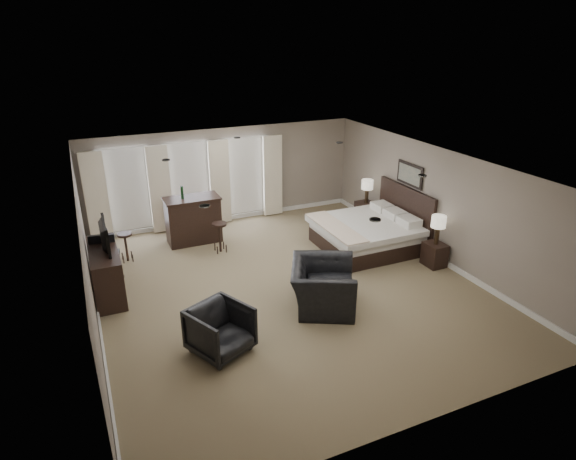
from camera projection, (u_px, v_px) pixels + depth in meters
name	position (u px, v px, depth m)	size (l,w,h in m)	color
room	(287.00, 229.00, 9.64)	(7.60, 8.60, 2.64)	#78694C
window_bay	(190.00, 185.00, 12.76)	(5.25, 0.20, 2.30)	silver
bed	(368.00, 221.00, 11.66)	(2.25, 2.15, 1.43)	silver
nightstand_near	(434.00, 255.00, 10.94)	(0.40, 0.49, 0.54)	black
nightstand_far	(365.00, 213.00, 13.38)	(0.44, 0.54, 0.59)	black
lamp_near	(438.00, 230.00, 10.71)	(0.32, 0.32, 0.67)	beige
lamp_far	(367.00, 191.00, 13.14)	(0.32, 0.32, 0.66)	beige
wall_art	(410.00, 174.00, 11.68)	(0.04, 0.96, 0.56)	slate
dresser	(106.00, 272.00, 9.66)	(0.55, 1.71, 0.99)	black
tv	(102.00, 247.00, 9.45)	(1.02, 0.59, 0.13)	black
armchair_near	(323.00, 279.00, 9.19)	(1.37, 0.89, 1.20)	black
armchair_far	(220.00, 328.00, 7.91)	(0.89, 0.83, 0.91)	black
bar_counter	(193.00, 220.00, 12.08)	(1.36, 0.71, 1.19)	black
bar_stool_left	(126.00, 247.00, 11.13)	(0.33, 0.33, 0.70)	black
bar_stool_right	(220.00, 237.00, 11.59)	(0.35, 0.35, 0.74)	black
desk_chair	(106.00, 256.00, 10.16)	(0.59, 0.59, 1.17)	black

